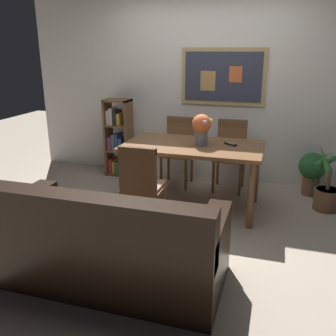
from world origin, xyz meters
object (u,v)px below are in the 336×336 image
(dining_chair_far_right, at_px, (230,149))
(potted_ivy, at_px, (312,170))
(dining_table, at_px, (193,153))
(flower_vase, at_px, (202,127))
(tv_remote, at_px, (231,144))
(dining_chair_far_left, at_px, (179,145))
(potted_palm, at_px, (328,187))
(dining_chair_near_left, at_px, (142,181))
(leather_couch, at_px, (107,246))
(bookshelf, at_px, (118,140))

(dining_chair_far_right, xyz_separation_m, potted_ivy, (1.03, 0.07, -0.21))
(dining_table, height_order, flower_vase, flower_vase)
(tv_remote, bearing_deg, dining_chair_far_left, 140.68)
(dining_table, xyz_separation_m, tv_remote, (0.41, 0.09, 0.11))
(dining_chair_far_right, height_order, potted_palm, dining_chair_far_right)
(dining_chair_far_right, height_order, tv_remote, dining_chair_far_right)
(dining_chair_near_left, height_order, flower_vase, flower_vase)
(flower_vase, bearing_deg, dining_chair_far_left, 122.24)
(dining_chair_far_right, bearing_deg, potted_palm, -17.48)
(flower_vase, bearing_deg, leather_couch, -103.77)
(leather_couch, relative_size, flower_vase, 5.16)
(dining_chair_far_left, height_order, potted_palm, dining_chair_far_left)
(flower_vase, bearing_deg, dining_table, 176.97)
(bookshelf, xyz_separation_m, potted_palm, (2.83, -0.48, -0.24))
(bookshelf, bearing_deg, dining_chair_far_left, -6.76)
(potted_palm, height_order, tv_remote, tv_remote)
(leather_couch, bearing_deg, dining_chair_far_right, 74.95)
(dining_chair_near_left, distance_m, potted_ivy, 2.31)
(dining_chair_far_right, height_order, potted_ivy, dining_chair_far_right)
(potted_palm, bearing_deg, tv_remote, -166.44)
(bookshelf, relative_size, tv_remote, 7.35)
(potted_ivy, bearing_deg, potted_palm, -71.08)
(dining_table, bearing_deg, dining_chair_far_right, 65.58)
(dining_chair_near_left, distance_m, flower_vase, 0.96)
(dining_table, height_order, potted_palm, potted_palm)
(dining_chair_near_left, xyz_separation_m, flower_vase, (0.44, 0.73, 0.43))
(dining_chair_near_left, distance_m, bookshelf, 1.85)
(dining_chair_far_right, relative_size, tv_remote, 6.02)
(dining_chair_far_right, xyz_separation_m, leather_couch, (-0.64, -2.37, -0.23))
(dining_chair_near_left, xyz_separation_m, potted_ivy, (1.71, 1.54, -0.21))
(dining_chair_far_right, xyz_separation_m, bookshelf, (-1.65, 0.11, -0.02))
(dining_chair_far_right, height_order, flower_vase, flower_vase)
(dining_chair_near_left, bearing_deg, leather_couch, -87.22)
(dining_chair_far_right, height_order, bookshelf, bookshelf)
(dining_chair_far_right, distance_m, bookshelf, 1.65)
(dining_table, relative_size, dining_chair_near_left, 1.71)
(leather_couch, xyz_separation_m, flower_vase, (0.40, 1.63, 0.66))
(dining_table, xyz_separation_m, flower_vase, (0.10, -0.01, 0.30))
(dining_chair_far_left, bearing_deg, potted_ivy, 2.45)
(potted_palm, bearing_deg, dining_chair_near_left, -149.50)
(dining_chair_near_left, distance_m, potted_palm, 2.18)
(dining_chair_far_left, distance_m, bookshelf, 0.95)
(dining_chair_far_left, height_order, potted_ivy, dining_chair_far_left)
(potted_ivy, relative_size, tv_remote, 3.84)
(flower_vase, bearing_deg, tv_remote, 17.60)
(leather_couch, xyz_separation_m, bookshelf, (-1.01, 2.48, 0.21))
(leather_couch, distance_m, bookshelf, 2.68)
(dining_chair_far_left, xyz_separation_m, potted_ivy, (1.73, 0.07, -0.21))
(leather_couch, height_order, potted_palm, leather_couch)
(leather_couch, distance_m, potted_palm, 2.70)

